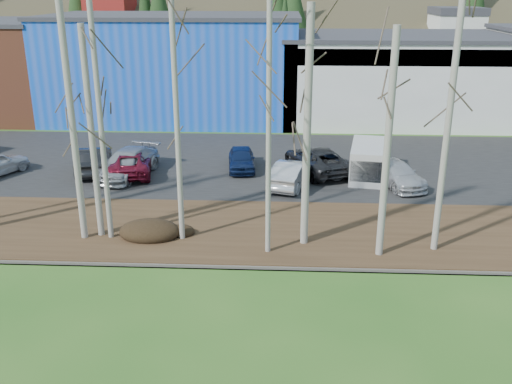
# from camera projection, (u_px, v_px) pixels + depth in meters

# --- Properties ---
(river) EXTENTS (80.00, 8.00, 0.90)m
(river) POSITION_uv_depth(u_px,v_px,m) (187.00, 320.00, 18.78)
(river) COLOR black
(river) RESTS_ON ground
(far_bank_rocks) EXTENTS (80.00, 0.80, 0.46)m
(far_bank_rocks) POSITION_uv_depth(u_px,v_px,m) (204.00, 263.00, 22.64)
(far_bank_rocks) COLOR #47423D
(far_bank_rocks) RESTS_ON ground
(far_bank) EXTENTS (80.00, 7.00, 0.15)m
(far_bank) POSITION_uv_depth(u_px,v_px,m) (214.00, 230.00, 25.62)
(far_bank) COLOR #382616
(far_bank) RESTS_ON ground
(parking_lot) EXTENTS (80.00, 14.00, 0.14)m
(parking_lot) POSITION_uv_depth(u_px,v_px,m) (234.00, 162.00, 35.49)
(parking_lot) COLOR black
(parking_lot) RESTS_ON ground
(building_blue) EXTENTS (20.40, 12.24, 8.30)m
(building_blue) POSITION_uv_depth(u_px,v_px,m) (176.00, 66.00, 47.54)
(building_blue) COLOR blue
(building_blue) RESTS_ON ground
(building_white) EXTENTS (18.36, 12.24, 6.80)m
(building_white) POSITION_uv_depth(u_px,v_px,m) (393.00, 76.00, 46.93)
(building_white) COLOR silver
(building_white) RESTS_ON ground
(dirt_mound) EXTENTS (2.66, 1.88, 0.52)m
(dirt_mound) POSITION_uv_depth(u_px,v_px,m) (150.00, 230.00, 24.70)
(dirt_mound) COLOR black
(dirt_mound) RESTS_ON far_bank
(birch_2) EXTENTS (0.28, 0.28, 10.01)m
(birch_2) POSITION_uv_depth(u_px,v_px,m) (72.00, 124.00, 22.99)
(birch_2) COLOR #AAA59A
(birch_2) RESTS_ON far_bank
(birch_3) EXTENTS (0.23, 0.23, 10.22)m
(birch_3) POSITION_uv_depth(u_px,v_px,m) (100.00, 121.00, 22.98)
(birch_3) COLOR #AAA59A
(birch_3) RESTS_ON far_bank
(birch_4) EXTENTS (0.27, 0.27, 8.90)m
(birch_4) POSITION_uv_depth(u_px,v_px,m) (92.00, 135.00, 23.43)
(birch_4) COLOR #AAA59A
(birch_4) RESTS_ON far_bank
(birch_5) EXTENTS (0.23, 0.23, 9.92)m
(birch_5) POSITION_uv_depth(u_px,v_px,m) (177.00, 125.00, 22.90)
(birch_5) COLOR #AAA59A
(birch_5) RESTS_ON far_bank
(birch_6) EXTENTS (0.20, 0.20, 10.35)m
(birch_6) POSITION_uv_depth(u_px,v_px,m) (269.00, 128.00, 21.62)
(birch_6) COLOR #AAA59A
(birch_6) RESTS_ON far_bank
(birch_7) EXTENTS (0.31, 0.31, 9.70)m
(birch_7) POSITION_uv_depth(u_px,v_px,m) (307.00, 131.00, 22.52)
(birch_7) COLOR #AAA59A
(birch_7) RESTS_ON far_bank
(birch_8) EXTENTS (0.29, 0.29, 8.95)m
(birch_8) POSITION_uv_depth(u_px,v_px,m) (387.00, 147.00, 21.60)
(birch_8) COLOR #AAA59A
(birch_8) RESTS_ON far_bank
(birch_9) EXTENTS (0.26, 0.26, 12.97)m
(birch_9) POSITION_uv_depth(u_px,v_px,m) (452.00, 92.00, 21.39)
(birch_9) COLOR #AAA59A
(birch_9) RESTS_ON far_bank
(car_1) EXTENTS (2.37, 4.71, 1.48)m
(car_1) POSITION_uv_depth(u_px,v_px,m) (94.00, 160.00, 33.17)
(car_1) COLOR black
(car_1) RESTS_ON parking_lot
(car_2) EXTENTS (2.99, 5.25, 1.38)m
(car_2) POSITION_uv_depth(u_px,v_px,m) (132.00, 162.00, 32.85)
(car_2) COLOR maroon
(car_2) RESTS_ON parking_lot
(car_3) EXTENTS (3.24, 5.51, 1.50)m
(car_3) POSITION_uv_depth(u_px,v_px,m) (128.00, 163.00, 32.46)
(car_3) COLOR #989BA0
(car_3) RESTS_ON parking_lot
(car_4) EXTENTS (1.89, 3.92, 1.29)m
(car_4) POSITION_uv_depth(u_px,v_px,m) (242.00, 159.00, 33.68)
(car_4) COLOR #122046
(car_4) RESTS_ON parking_lot
(car_5) EXTENTS (2.80, 4.63, 1.44)m
(car_5) POSITION_uv_depth(u_px,v_px,m) (293.00, 173.00, 30.82)
(car_5) COLOR silver
(car_5) RESTS_ON parking_lot
(car_6) EXTENTS (4.33, 5.87, 1.48)m
(car_6) POSITION_uv_depth(u_px,v_px,m) (317.00, 160.00, 33.13)
(car_6) COLOR #232325
(car_6) RESTS_ON parking_lot
(car_7) EXTENTS (3.21, 4.79, 1.29)m
(car_7) POSITION_uv_depth(u_px,v_px,m) (396.00, 174.00, 31.00)
(car_7) COLOR #B9B9BB
(car_7) RESTS_ON parking_lot
(van_white) EXTENTS (2.46, 4.54, 1.88)m
(van_white) POSITION_uv_depth(u_px,v_px,m) (367.00, 162.00, 32.12)
(van_white) COLOR white
(van_white) RESTS_ON parking_lot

